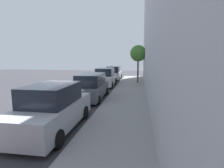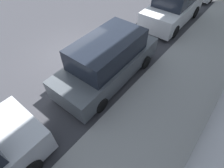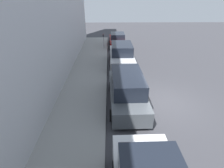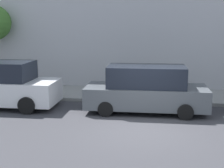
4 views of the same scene
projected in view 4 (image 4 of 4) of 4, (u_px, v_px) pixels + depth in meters
The scene contains 4 objects.
ground_plane at pixel (143, 130), 10.63m from camera, with size 60.00×60.00×0.00m, color #38383D.
sidewalk at pixel (148, 95), 15.45m from camera, with size 2.97×32.00×0.15m.
parked_minivan_third at pixel (146, 90), 12.68m from camera, with size 2.02×4.94×1.90m.
parked_suv_fourth at pixel (2, 86), 13.45m from camera, with size 2.08×4.83×1.98m.
Camera 4 is at (-10.18, -0.43, 3.57)m, focal length 50.00 mm.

